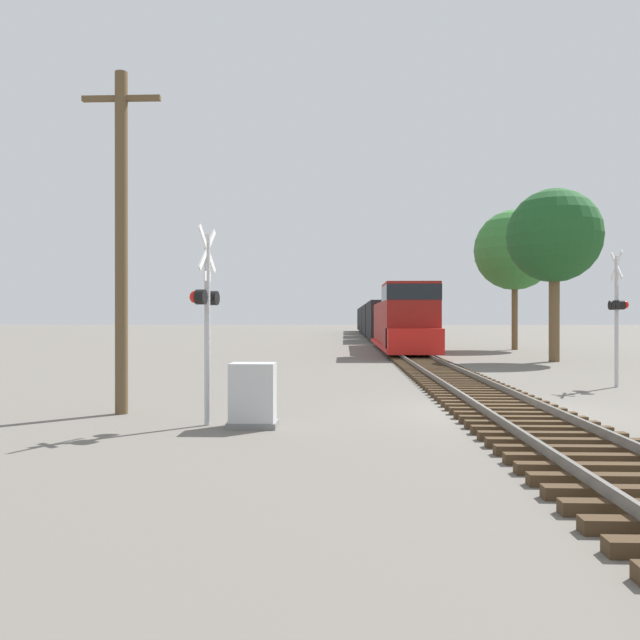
# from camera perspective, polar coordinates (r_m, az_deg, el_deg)

# --- Properties ---
(ground_plane) EXTENTS (400.00, 400.00, 0.00)m
(ground_plane) POSITION_cam_1_polar(r_m,az_deg,el_deg) (15.11, 16.48, -8.14)
(ground_plane) COLOR #666059
(rail_track_bed) EXTENTS (2.60, 160.00, 0.31)m
(rail_track_bed) POSITION_cam_1_polar(r_m,az_deg,el_deg) (15.09, 16.48, -7.63)
(rail_track_bed) COLOR #42301E
(rail_track_bed) RESTS_ON ground
(freight_train) EXTENTS (2.93, 77.74, 4.15)m
(freight_train) POSITION_cam_1_polar(r_m,az_deg,el_deg) (70.54, 5.21, -0.06)
(freight_train) COLOR maroon
(freight_train) RESTS_ON ground
(crossing_signal_near) EXTENTS (0.44, 1.01, 4.05)m
(crossing_signal_near) POSITION_cam_1_polar(r_m,az_deg,el_deg) (12.89, -10.38, 1.11)
(crossing_signal_near) COLOR #B7B7BC
(crossing_signal_near) RESTS_ON ground
(crossing_signal_far) EXTENTS (0.35, 1.01, 4.31)m
(crossing_signal_far) POSITION_cam_1_polar(r_m,az_deg,el_deg) (21.86, 25.56, 0.94)
(crossing_signal_far) COLOR #B7B7BC
(crossing_signal_far) RESTS_ON ground
(relay_cabinet) EXTENTS (0.98, 0.71, 1.28)m
(relay_cabinet) POSITION_cam_1_polar(r_m,az_deg,el_deg) (12.61, -6.16, -6.89)
(relay_cabinet) COLOR slate
(relay_cabinet) RESTS_ON ground
(utility_pole) EXTENTS (1.80, 0.29, 7.78)m
(utility_pole) POSITION_cam_1_polar(r_m,az_deg,el_deg) (15.00, -17.70, 7.20)
(utility_pole) COLOR brown
(utility_pole) RESTS_ON ground
(tree_far_right) EXTENTS (4.70, 4.70, 8.70)m
(tree_far_right) POSITION_cam_1_polar(r_m,az_deg,el_deg) (33.74, 20.63, 7.15)
(tree_far_right) COLOR brown
(tree_far_right) RESTS_ON ground
(tree_mid_background) EXTENTS (5.57, 5.57, 9.73)m
(tree_mid_background) POSITION_cam_1_polar(r_m,az_deg,el_deg) (45.62, 17.38, 6.11)
(tree_mid_background) COLOR brown
(tree_mid_background) RESTS_ON ground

